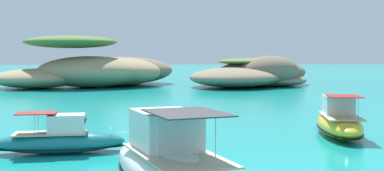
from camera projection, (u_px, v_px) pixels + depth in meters
The scene contains 6 objects.
islet_large at pixel (99, 69), 78.16m from camera, with size 31.13×26.73×7.61m.
islet_small at pixel (256, 73), 79.03m from camera, with size 23.29×24.80×4.61m.
motorboat_yellow at pixel (339, 122), 31.36m from camera, with size 3.98×8.49×2.56m.
motorboat_white at pixel (170, 166), 18.43m from camera, with size 5.68×10.44×3.13m.
motorboat_teal at pixel (61, 140), 25.80m from camera, with size 6.78×2.56×2.08m.
channel_buoy at pixel (142, 134), 29.65m from camera, with size 0.56×0.56×1.48m.
Camera 1 is at (-1.53, -19.64, 5.06)m, focal length 47.84 mm.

